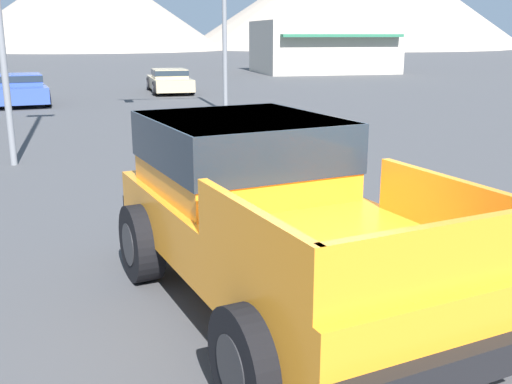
% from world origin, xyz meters
% --- Properties ---
extents(ground_plane, '(320.00, 320.00, 0.00)m').
position_xyz_m(ground_plane, '(0.00, 0.00, 0.00)').
color(ground_plane, '#424244').
extents(orange_pickup_truck, '(3.05, 5.13, 1.85)m').
position_xyz_m(orange_pickup_truck, '(-0.25, -0.10, 1.06)').
color(orange_pickup_truck, orange).
rests_on(orange_pickup_truck, ground_plane).
extents(parked_car_blue, '(2.55, 4.64, 1.19)m').
position_xyz_m(parked_car_blue, '(-5.16, 19.89, 0.61)').
color(parked_car_blue, '#334C9E').
rests_on(parked_car_blue, ground_plane).
extents(parked_car_tan, '(2.00, 4.60, 1.11)m').
position_xyz_m(parked_car_tan, '(1.12, 23.53, 0.58)').
color(parked_car_tan, tan).
rests_on(parked_car_tan, ground_plane).
extents(traffic_light_main, '(3.61, 0.38, 5.14)m').
position_xyz_m(traffic_light_main, '(0.88, 15.49, 3.60)').
color(traffic_light_main, slate).
rests_on(traffic_light_main, ground_plane).
extents(storefront_building, '(9.49, 7.73, 3.66)m').
position_xyz_m(storefront_building, '(13.67, 36.84, 1.83)').
color(storefront_building, '#BCB2A3').
rests_on(storefront_building, ground_plane).
extents(distant_mountain_range, '(137.61, 69.49, 20.89)m').
position_xyz_m(distant_mountain_range, '(21.76, 116.64, 8.71)').
color(distant_mountain_range, gray).
rests_on(distant_mountain_range, ground_plane).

